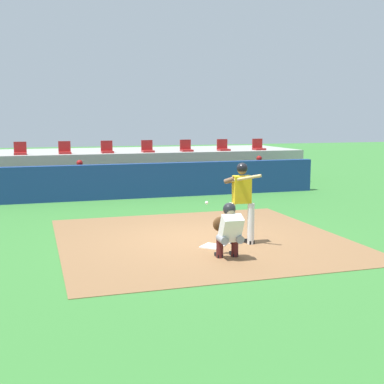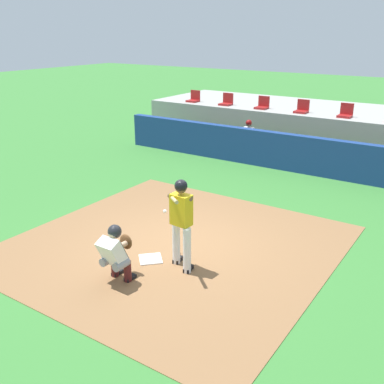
# 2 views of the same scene
# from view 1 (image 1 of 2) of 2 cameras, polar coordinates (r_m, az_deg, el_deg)

# --- Properties ---
(ground_plane) EXTENTS (80.00, 80.00, 0.00)m
(ground_plane) POSITION_cam_1_polar(r_m,az_deg,el_deg) (11.90, 1.00, -5.23)
(ground_plane) COLOR #387A33
(dirt_infield) EXTENTS (6.40, 6.40, 0.01)m
(dirt_infield) POSITION_cam_1_polar(r_m,az_deg,el_deg) (11.90, 1.00, -5.20)
(dirt_infield) COLOR olive
(dirt_infield) RESTS_ON ground
(home_plate) EXTENTS (0.62, 0.62, 0.02)m
(home_plate) POSITION_cam_1_polar(r_m,az_deg,el_deg) (11.16, 2.29, -6.02)
(home_plate) COLOR white
(home_plate) RESTS_ON dirt_infield
(batter_at_plate) EXTENTS (0.66, 0.78, 1.80)m
(batter_at_plate) POSITION_cam_1_polar(r_m,az_deg,el_deg) (11.29, 5.48, -0.64)
(batter_at_plate) COLOR silver
(batter_at_plate) RESTS_ON ground
(catcher_crouched) EXTENTS (0.49, 1.79, 1.13)m
(catcher_crouched) POSITION_cam_1_polar(r_m,az_deg,el_deg) (10.16, 4.09, -4.07)
(catcher_crouched) COLOR gray
(catcher_crouched) RESTS_ON ground
(dugout_wall) EXTENTS (13.00, 0.30, 1.20)m
(dugout_wall) POSITION_cam_1_polar(r_m,az_deg,el_deg) (18.00, -5.48, 1.25)
(dugout_wall) COLOR navy
(dugout_wall) RESTS_ON ground
(dugout_bench) EXTENTS (11.80, 0.44, 0.45)m
(dugout_bench) POSITION_cam_1_polar(r_m,az_deg,el_deg) (19.02, -6.08, 0.48)
(dugout_bench) COLOR olive
(dugout_bench) RESTS_ON ground
(dugout_player_0) EXTENTS (0.49, 0.70, 1.30)m
(dugout_player_0) POSITION_cam_1_polar(r_m,az_deg,el_deg) (18.52, -12.26, 1.53)
(dugout_player_0) COLOR #939399
(dugout_player_0) RESTS_ON ground
(dugout_player_1) EXTENTS (0.49, 0.70, 1.30)m
(dugout_player_1) POSITION_cam_1_polar(r_m,az_deg,el_deg) (20.31, 7.57, 2.22)
(dugout_player_1) COLOR #939399
(dugout_player_1) RESTS_ON ground
(stands_platform) EXTENTS (15.00, 4.40, 1.40)m
(stands_platform) POSITION_cam_1_polar(r_m,az_deg,el_deg) (22.29, -7.80, 2.81)
(stands_platform) COLOR #9E9E99
(stands_platform) RESTS_ON ground
(stadium_seat_1) EXTENTS (0.46, 0.46, 0.48)m
(stadium_seat_1) POSITION_cam_1_polar(r_m,az_deg,el_deg) (20.41, -18.48, 4.32)
(stadium_seat_1) COLOR #A51E1E
(stadium_seat_1) RESTS_ON stands_platform
(stadium_seat_2) EXTENTS (0.46, 0.46, 0.48)m
(stadium_seat_2) POSITION_cam_1_polar(r_m,az_deg,el_deg) (20.44, -13.91, 4.51)
(stadium_seat_2) COLOR #A51E1E
(stadium_seat_2) RESTS_ON stands_platform
(stadium_seat_3) EXTENTS (0.46, 0.46, 0.48)m
(stadium_seat_3) POSITION_cam_1_polar(r_m,az_deg,el_deg) (20.60, -9.38, 4.67)
(stadium_seat_3) COLOR #A51E1E
(stadium_seat_3) RESTS_ON stands_platform
(stadium_seat_4) EXTENTS (0.46, 0.46, 0.48)m
(stadium_seat_4) POSITION_cam_1_polar(r_m,az_deg,el_deg) (20.89, -4.95, 4.79)
(stadium_seat_4) COLOR #A51E1E
(stadium_seat_4) RESTS_ON stands_platform
(stadium_seat_5) EXTENTS (0.46, 0.46, 0.48)m
(stadium_seat_5) POSITION_cam_1_polar(r_m,az_deg,el_deg) (21.29, -0.65, 4.88)
(stadium_seat_5) COLOR #A51E1E
(stadium_seat_5) RESTS_ON stands_platform
(stadium_seat_6) EXTENTS (0.46, 0.46, 0.48)m
(stadium_seat_6) POSITION_cam_1_polar(r_m,az_deg,el_deg) (21.81, 3.46, 4.95)
(stadium_seat_6) COLOR #A51E1E
(stadium_seat_6) RESTS_ON stands_platform
(stadium_seat_7) EXTENTS (0.46, 0.46, 0.48)m
(stadium_seat_7) POSITION_cam_1_polar(r_m,az_deg,el_deg) (22.43, 7.36, 4.99)
(stadium_seat_7) COLOR #A51E1E
(stadium_seat_7) RESTS_ON stands_platform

